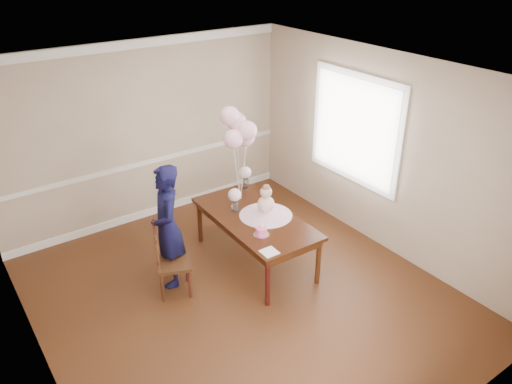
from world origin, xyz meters
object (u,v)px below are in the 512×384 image
at_px(dining_table_top, 255,218).
at_px(woman, 167,227).
at_px(dining_chair_seat, 174,263).
at_px(birthday_cake, 261,231).

distance_m(dining_table_top, woman, 1.15).
bearing_deg(dining_chair_seat, woman, 95.99).
bearing_deg(dining_table_top, woman, 168.62).
relative_size(birthday_cake, woman, 0.09).
height_order(dining_table_top, birthday_cake, birthday_cake).
xyz_separation_m(birthday_cake, dining_chair_seat, (-0.99, 0.44, -0.33)).
height_order(dining_table_top, woman, woman).
distance_m(dining_table_top, dining_chair_seat, 1.21).
relative_size(dining_table_top, dining_chair_seat, 4.56).
xyz_separation_m(dining_chair_seat, woman, (0.06, 0.22, 0.39)).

